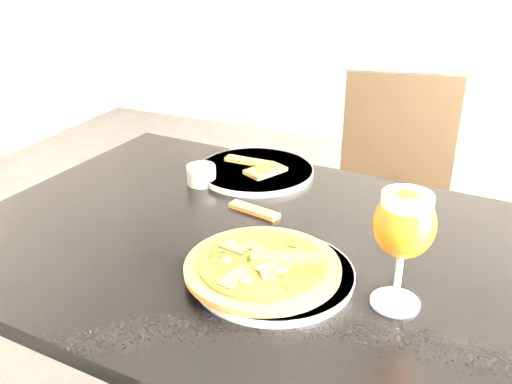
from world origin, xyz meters
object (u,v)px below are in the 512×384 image
at_px(chair_far, 394,196).
at_px(dining_table, 270,283).
at_px(beer_glass, 405,225).
at_px(pizza, 263,265).

bearing_deg(chair_far, dining_table, -106.93).
bearing_deg(beer_glass, pizza, -176.06).
xyz_separation_m(chair_far, pizza, (-0.04, -1.00, 0.30)).
distance_m(chair_far, pizza, 1.05).
relative_size(dining_table, chair_far, 1.46).
height_order(dining_table, pizza, pizza).
height_order(dining_table, chair_far, chair_far).
bearing_deg(dining_table, pizza, -69.94).
xyz_separation_m(dining_table, chair_far, (0.07, 0.90, -0.19)).
bearing_deg(pizza, beer_glass, 3.94).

